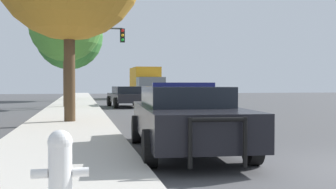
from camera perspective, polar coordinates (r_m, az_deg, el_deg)
sidewalk_left at (r=6.45m, az=-15.48°, el=-11.27°), size 3.00×110.00×0.13m
police_car at (r=9.13m, az=2.36°, el=-3.00°), size 2.35×5.30×1.51m
fire_hydrant at (r=4.55m, az=-14.39°, el=-9.81°), size 0.58×0.25×0.88m
traffic_light at (r=27.96m, az=-10.09°, el=6.11°), size 3.50×0.35×5.12m
car_background_distant at (r=43.68m, az=-2.81°, el=0.58°), size 2.09×4.57×1.47m
car_background_midblock at (r=26.53m, az=-5.68°, el=-0.20°), size 2.22×4.54×1.30m
box_truck at (r=40.77m, az=-3.02°, el=1.69°), size 2.62×7.17×3.04m
tree_sidewalk_mid at (r=25.55m, az=-13.72°, el=9.05°), size 4.20×4.20×6.84m
tree_sidewalk_far at (r=37.10m, az=-13.24°, el=7.71°), size 5.70×5.70×8.24m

